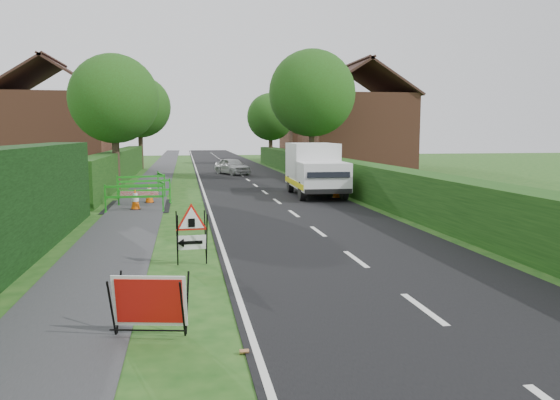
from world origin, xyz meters
TOP-DOWN VIEW (x-y plane):
  - ground at (0.00, 0.00)m, footprint 120.00×120.00m
  - road_surface at (2.50, 35.00)m, footprint 6.00×90.00m
  - footpath at (-3.00, 35.00)m, footprint 2.00×90.00m
  - hedge_west_far at (-5.00, 22.00)m, footprint 1.00×24.00m
  - hedge_east at (6.50, 16.00)m, footprint 1.20×50.00m
  - house_west at (-10.00, 30.00)m, footprint 7.50×7.40m
  - house_east_a at (11.00, 28.00)m, footprint 7.50×7.40m
  - house_east_b at (12.00, 42.00)m, footprint 7.50×7.40m
  - tree_nw at (-4.60, 18.00)m, footprint 4.40×4.40m
  - tree_ne at (6.40, 22.00)m, footprint 5.20×5.20m
  - tree_fw at (-4.60, 34.00)m, footprint 4.80×4.80m
  - tree_fe at (6.40, 38.00)m, footprint 4.20×4.20m
  - red_rect_sign at (-1.73, -2.93)m, footprint 1.10×0.80m
  - triangle_sign at (-1.13, 1.10)m, footprint 0.81×0.81m
  - works_van at (4.54, 13.40)m, footprint 2.21×5.21m
  - traffic_cone_0 at (5.21, 12.24)m, footprint 0.38×0.38m
  - traffic_cone_1 at (4.69, 13.78)m, footprint 0.38×0.38m
  - traffic_cone_2 at (4.67, 15.36)m, footprint 0.38×0.38m
  - traffic_cone_3 at (-3.03, 10.07)m, footprint 0.38×0.38m
  - traffic_cone_4 at (-2.64, 11.97)m, footprint 0.38×0.38m
  - ped_barrier_0 at (-3.01, 9.48)m, footprint 2.07×0.40m
  - ped_barrier_1 at (-2.80, 11.65)m, footprint 2.09×0.77m
  - ped_barrier_2 at (-3.10, 13.92)m, footprint 2.09×0.63m
  - ped_barrier_3 at (-2.30, 15.13)m, footprint 0.73×2.09m
  - redwhite_plank at (-2.96, 11.10)m, footprint 1.46×0.44m
  - litter_can at (-0.51, -3.76)m, footprint 0.12×0.07m
  - hatchback_car at (1.98, 26.71)m, footprint 2.52×3.55m

SIDE VIEW (x-z plane):
  - ground at x=0.00m, z-range 0.00..0.00m
  - hedge_west_far at x=-5.00m, z-range -0.90..0.90m
  - hedge_east at x=6.50m, z-range -0.75..0.75m
  - redwhite_plank at x=-2.96m, z-range -0.12..0.12m
  - litter_can at x=-0.51m, z-range -0.03..0.03m
  - road_surface at x=2.50m, z-range -0.01..0.01m
  - footpath at x=-3.00m, z-range -0.01..0.02m
  - traffic_cone_0 at x=5.21m, z-range 0.00..0.79m
  - traffic_cone_1 at x=4.69m, z-range 0.00..0.79m
  - traffic_cone_2 at x=4.67m, z-range 0.00..0.79m
  - traffic_cone_3 at x=-3.03m, z-range 0.00..0.79m
  - traffic_cone_4 at x=-2.64m, z-range 0.00..0.79m
  - red_rect_sign at x=-1.73m, z-range 0.06..0.92m
  - hatchback_car at x=1.98m, z-range 0.00..1.12m
  - ped_barrier_0 at x=-3.01m, z-range 0.13..1.13m
  - ped_barrier_1 at x=-2.80m, z-range 0.13..1.13m
  - ped_barrier_2 at x=-3.10m, z-range 0.13..1.13m
  - ped_barrier_3 at x=-2.30m, z-range 0.13..1.13m
  - triangle_sign at x=-1.13m, z-range 0.22..1.34m
  - works_van at x=4.54m, z-range 0.07..2.41m
  - house_west at x=-10.00m, z-range -1.04..6.84m
  - house_east_a at x=11.00m, z-range -1.04..6.84m
  - house_east_b at x=12.00m, z-range -1.04..6.84m
  - tree_fe at x=6.40m, z-range 1.05..7.39m
  - tree_nw at x=-4.60m, z-range 1.13..7.83m
  - tree_fw at x=-4.60m, z-range 1.21..8.45m
  - tree_ne at x=6.40m, z-range 1.28..9.07m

